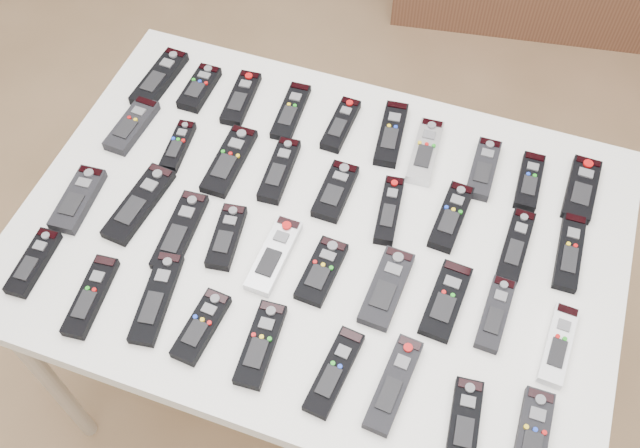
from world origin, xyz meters
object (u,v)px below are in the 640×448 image
(remote_9, at_px, (582,189))
(remote_25, at_px, (387,288))
(remote_10, at_px, (132,126))
(remote_19, at_px, (78,199))
(remote_16, at_px, (451,217))
(remote_4, at_px, (341,125))
(remote_2, at_px, (241,98))
(remote_32, at_px, (201,326))
(remote_12, at_px, (229,161))
(remote_31, at_px, (157,298))
(remote_0, at_px, (159,78))
(remote_5, at_px, (391,134))
(remote_20, at_px, (139,204))
(table, at_px, (320,244))
(remote_29, at_px, (33,262))
(remote_34, at_px, (334,372))
(remote_11, at_px, (178,146))
(remote_37, at_px, (532,437))
(remote_13, at_px, (279,170))
(remote_14, at_px, (335,191))
(remote_24, at_px, (322,271))
(remote_27, at_px, (495,314))
(remote_22, at_px, (226,237))
(remote_18, at_px, (570,252))
(remote_15, at_px, (389,210))
(remote_26, at_px, (446,300))
(remote_21, at_px, (180,231))
(remote_36, at_px, (464,422))
(remote_17, at_px, (516,246))
(remote_8, at_px, (529,181))
(remote_7, at_px, (483,169))
(remote_6, at_px, (425,152))
(remote_1, at_px, (199,88))
(remote_30, at_px, (91,296))
(remote_35, at_px, (394,384))
(remote_3, at_px, (291,111))
(remote_23, at_px, (274,255))

(remote_9, bearing_deg, remote_25, -129.69)
(remote_10, relative_size, remote_25, 0.91)
(remote_19, bearing_deg, remote_10, 83.32)
(remote_16, bearing_deg, remote_4, 154.37)
(remote_2, bearing_deg, remote_32, -78.78)
(remote_12, distance_m, remote_31, 0.36)
(remote_0, bearing_deg, remote_5, 5.07)
(remote_20, distance_m, remote_31, 0.24)
(table, relative_size, remote_29, 8.16)
(remote_34, bearing_deg, remote_20, 162.70)
(remote_11, xyz_separation_m, remote_37, (0.87, -0.39, 0.00))
(remote_13, relative_size, remote_14, 1.15)
(remote_24, height_order, remote_29, remote_29)
(remote_27, bearing_deg, remote_22, -176.80)
(remote_11, height_order, remote_20, same)
(remote_16, distance_m, remote_18, 0.25)
(remote_13, xyz_separation_m, remote_15, (0.26, -0.02, 0.00))
(remote_26, distance_m, remote_32, 0.47)
(remote_0, relative_size, remote_26, 1.12)
(remote_21, relative_size, remote_36, 1.23)
(remote_9, xyz_separation_m, remote_17, (-0.11, -0.19, 0.00))
(remote_2, xyz_separation_m, remote_16, (0.55, -0.17, 0.00))
(remote_8, distance_m, remote_11, 0.78)
(remote_7, distance_m, remote_15, 0.24)
(remote_21, bearing_deg, table, 17.87)
(remote_2, relative_size, remote_37, 0.95)
(remote_0, xyz_separation_m, remote_21, (0.24, -0.38, -0.00))
(remote_0, height_order, remote_24, remote_0)
(remote_6, xyz_separation_m, remote_11, (-0.53, -0.17, -0.00))
(remote_8, height_order, remote_18, remote_8)
(remote_16, height_order, remote_20, remote_16)
(remote_1, bearing_deg, remote_31, -73.18)
(remote_14, height_order, remote_24, remote_14)
(remote_17, height_order, remote_37, remote_37)
(remote_5, relative_size, remote_12, 0.95)
(remote_31, bearing_deg, remote_15, 34.92)
(remote_15, bearing_deg, remote_30, -148.68)
(remote_6, height_order, remote_20, remote_6)
(remote_7, bearing_deg, remote_5, 171.17)
(remote_2, distance_m, remote_12, 0.19)
(remote_8, bearing_deg, remote_5, 173.25)
(remote_25, xyz_separation_m, remote_35, (0.07, -0.19, 0.00))
(remote_19, xyz_separation_m, remote_29, (-0.00, -0.17, -0.00))
(remote_5, xyz_separation_m, remote_11, (-0.44, -0.19, -0.00))
(table, bearing_deg, remote_11, 165.13)
(remote_3, distance_m, remote_22, 0.37)
(remote_4, relative_size, remote_17, 0.88)
(remote_23, relative_size, remote_37, 1.05)
(remote_14, bearing_deg, remote_35, -56.62)
(remote_34, bearing_deg, remote_8, 71.01)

